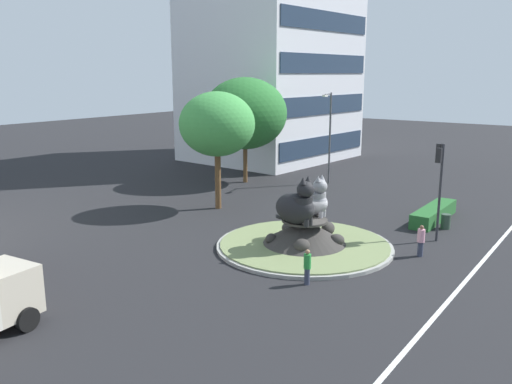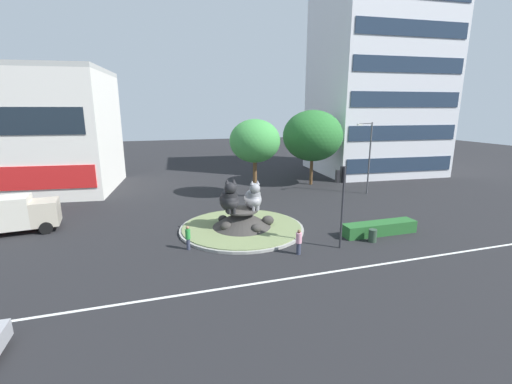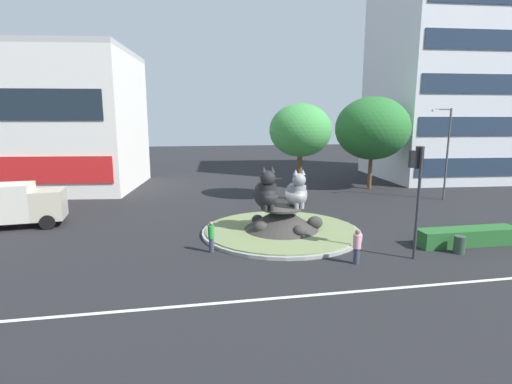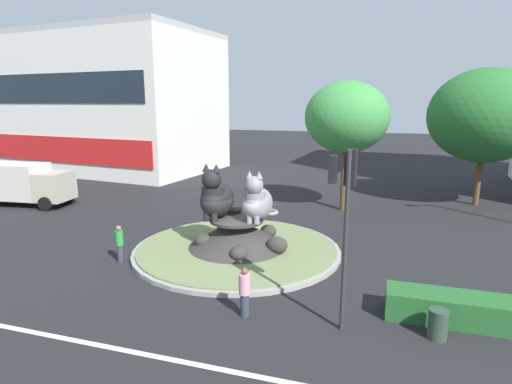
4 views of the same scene
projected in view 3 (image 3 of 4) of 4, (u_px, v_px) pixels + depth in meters
The scene contains 16 objects.
ground_plane at pixel (281, 233), 23.17m from camera, with size 160.00×160.00×0.00m, color black.
lane_centreline at pixel (333, 293), 15.08m from camera, with size 112.00×0.20×0.01m, color silver.
roundabout_island at pixel (281, 224), 23.06m from camera, with size 9.48×9.48×1.58m.
cat_statue_black at pixel (266, 193), 22.46m from camera, with size 1.59×2.51×2.56m.
cat_statue_grey at pixel (297, 193), 22.97m from camera, with size 1.49×2.33×2.30m.
traffic_light_mast at pixel (417, 178), 18.21m from camera, with size 0.77×0.47×5.47m.
shophouse_block at pixel (8, 121), 37.16m from camera, with size 25.38×15.17×13.26m.
office_tower at pixel (454, 71), 43.61m from camera, with size 16.94×14.98×24.28m.
clipped_hedge_strip at pixel (468, 236), 20.93m from camera, with size 5.73×1.20×0.90m, color #235B28.
broadleaf_tree_behind_island at pixel (372, 128), 36.93m from camera, with size 7.05×7.05×8.89m.
second_tree_near_tower at pixel (300, 131), 31.69m from camera, with size 5.13×5.13×8.03m.
streetlight_arm at pixel (446, 148), 31.94m from camera, with size 2.06×0.57×7.63m.
pedestrian_pink_shirt at pixel (357, 246), 18.04m from camera, with size 0.38×0.38×1.66m.
pedestrian_green_shirt at pixel (211, 236), 19.61m from camera, with size 0.33×0.33×1.63m.
delivery_box_truck at pixel (9, 204), 24.05m from camera, with size 6.25×2.98×2.78m.
litter_bin at pixel (460, 245), 19.56m from camera, with size 0.56×0.56×0.90m.
Camera 3 is at (-5.52, -21.68, 6.70)m, focal length 27.01 mm.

